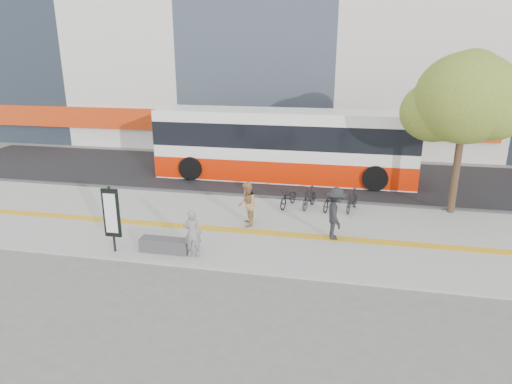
% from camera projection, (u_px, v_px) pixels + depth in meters
% --- Properties ---
extents(ground, '(120.00, 120.00, 0.00)m').
position_uv_depth(ground, '(252.00, 246.00, 15.03)').
color(ground, '#5E5F5A').
rests_on(ground, ground).
extents(sidewalk, '(40.00, 7.00, 0.08)m').
position_uv_depth(sidewalk, '(260.00, 228.00, 16.42)').
color(sidewalk, gray).
rests_on(sidewalk, ground).
extents(tactile_strip, '(40.00, 0.45, 0.01)m').
position_uv_depth(tactile_strip, '(258.00, 232.00, 15.94)').
color(tactile_strip, gold).
rests_on(tactile_strip, sidewalk).
extents(street, '(40.00, 8.00, 0.06)m').
position_uv_depth(street, '(288.00, 176.00, 23.43)').
color(street, black).
rests_on(street, ground).
extents(curb, '(40.00, 0.25, 0.14)m').
position_uv_depth(curb, '(276.00, 198.00, 19.68)').
color(curb, '#3E3F41').
rests_on(curb, ground).
extents(bench, '(1.60, 0.45, 0.45)m').
position_uv_depth(bench, '(165.00, 245.00, 14.33)').
color(bench, '#3E3F41').
rests_on(bench, sidewalk).
extents(signboard, '(0.55, 0.10, 2.20)m').
position_uv_depth(signboard, '(111.00, 214.00, 14.04)').
color(signboard, black).
rests_on(signboard, sidewalk).
extents(street_tree, '(4.40, 3.80, 6.31)m').
position_uv_depth(street_tree, '(464.00, 100.00, 16.78)').
color(street_tree, '#362418').
rests_on(street_tree, sidewalk).
extents(bus, '(12.90, 3.06, 3.43)m').
position_uv_depth(bus, '(284.00, 147.00, 22.51)').
color(bus, white).
rests_on(bus, street).
extents(bicycle_row, '(3.45, 1.61, 0.89)m').
position_uv_depth(bicycle_row, '(319.00, 199.00, 18.24)').
color(bicycle_row, black).
rests_on(bicycle_row, sidewalk).
extents(seated_woman, '(0.62, 0.46, 1.54)m').
position_uv_depth(seated_woman, '(192.00, 233.00, 13.86)').
color(seated_woman, black).
rests_on(seated_woman, sidewalk).
extents(pedestrian_tan, '(0.78, 0.92, 1.66)m').
position_uv_depth(pedestrian_tan, '(247.00, 204.00, 16.32)').
color(pedestrian_tan, '#A67B4D').
rests_on(pedestrian_tan, sidewalk).
extents(pedestrian_dark, '(0.90, 1.29, 1.83)m').
position_uv_depth(pedestrian_dark, '(335.00, 213.00, 15.15)').
color(pedestrian_dark, black).
rests_on(pedestrian_dark, sidewalk).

